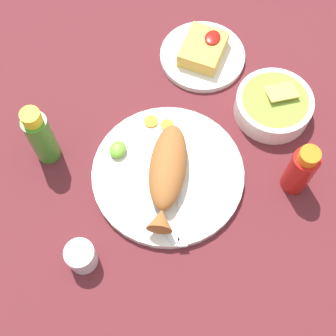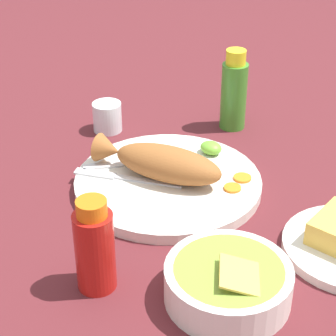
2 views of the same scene
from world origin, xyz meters
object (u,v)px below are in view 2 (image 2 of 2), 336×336
Objects in this scene: fork_near at (120,177)px; hot_sauce_bottle_red at (95,247)px; fried_fish at (161,162)px; hot_sauce_bottle_green at (234,92)px; salt_cup at (107,119)px; guacamole_bowl at (228,281)px; main_plate at (168,183)px; fork_far at (129,163)px.

hot_sauce_bottle_red reaches higher than fork_near.
fried_fish is 1.47× the size of hot_sauce_bottle_green.
hot_sauce_bottle_green is 2.78× the size of salt_cup.
fork_near is at bearing -93.40° from hot_sauce_bottle_green.
fork_near is 0.31m from hot_sauce_bottle_green.
guacamole_bowl is (0.15, 0.09, -0.04)m from hot_sauce_bottle_red.
main_plate is 0.08m from fork_near.
fork_far is 0.93× the size of guacamole_bowl.
fork_far is 0.96× the size of hot_sauce_bottle_green.
hot_sauce_bottle_red is 0.51m from hot_sauce_bottle_green.
hot_sauce_bottle_red is at bearing 72.93° from fork_far.
salt_cup is (-0.30, 0.33, -0.04)m from hot_sauce_bottle_red.
hot_sauce_bottle_green is (-0.12, 0.50, 0.01)m from hot_sauce_bottle_red.
fork_far is 0.34m from guacamole_bowl.
fork_far is at bearing 167.95° from fried_fish.
fork_near reaches higher than main_plate.
fork_near is at bearing 125.91° from hot_sauce_bottle_red.
fork_far is at bearing 154.33° from guacamole_bowl.
fried_fish is 0.07m from fork_far.
fork_far is at bearing -90.10° from fork_near.
salt_cup is at bearing 142.80° from fried_fish.
hot_sauce_bottle_green is 0.49m from guacamole_bowl.
main_plate is at bearing 107.90° from hot_sauce_bottle_red.
hot_sauce_bottle_green reaches higher than guacamole_bowl.
fork_far is 1.13× the size of hot_sauce_bottle_red.
hot_sauce_bottle_green is at bearing -117.87° from fork_near.
hot_sauce_bottle_green is at bearing 103.86° from hot_sauce_bottle_red.
salt_cup is (-0.21, 0.09, -0.02)m from fried_fish.
hot_sauce_bottle_green is (-0.04, 0.25, 0.06)m from main_plate.
hot_sauce_bottle_red reaches higher than main_plate.
guacamole_bowl reaches higher than fork_near.
hot_sauce_bottle_red is at bearing -72.10° from main_plate.
fork_near is 1.10× the size of hot_sauce_bottle_green.
hot_sauce_bottle_red is 0.18m from guacamole_bowl.
fork_near is 1.06× the size of guacamole_bowl.
fork_near is (-0.05, -0.05, -0.03)m from fried_fish.
hot_sauce_bottle_green is (0.02, 0.30, 0.05)m from fork_near.
hot_sauce_bottle_green reaches higher than salt_cup.
fried_fish is 0.23m from salt_cup.
main_plate is 0.26m from hot_sauce_bottle_red.
fried_fish is 1.34× the size of fork_near.
hot_sauce_bottle_green reaches higher than fork_far.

